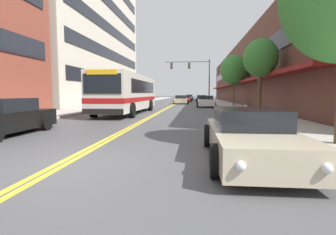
% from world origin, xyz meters
% --- Properties ---
extents(ground_plane, '(240.00, 240.00, 0.00)m').
position_xyz_m(ground_plane, '(0.00, 37.00, 0.00)').
color(ground_plane, '#4C4C4F').
extents(sidewalk_left, '(3.36, 106.00, 0.17)m').
position_xyz_m(sidewalk_left, '(-7.18, 37.00, 0.08)').
color(sidewalk_left, '#B2ADA5').
rests_on(sidewalk_left, ground_plane).
extents(sidewalk_right, '(3.36, 106.00, 0.17)m').
position_xyz_m(sidewalk_right, '(7.18, 37.00, 0.08)').
color(sidewalk_right, '#B2ADA5').
rests_on(sidewalk_right, ground_plane).
extents(centre_line, '(0.34, 106.00, 0.01)m').
position_xyz_m(centre_line, '(0.00, 37.00, 0.00)').
color(centre_line, yellow).
rests_on(centre_line, ground_plane).
extents(office_tower_left, '(12.08, 31.40, 24.92)m').
position_xyz_m(office_tower_left, '(-15.10, 32.51, 12.46)').
color(office_tower_left, beige).
rests_on(office_tower_left, ground_plane).
extents(storefront_row_right, '(9.10, 68.00, 8.80)m').
position_xyz_m(storefront_row_right, '(13.09, 37.00, 4.40)').
color(storefront_row_right, brown).
rests_on(storefront_row_right, ground_plane).
extents(city_bus, '(2.86, 11.67, 2.99)m').
position_xyz_m(city_bus, '(-2.35, 14.99, 1.69)').
color(city_bus, silver).
rests_on(city_bus, ground_plane).
extents(car_dark_grey_parked_left_near, '(2.18, 4.69, 1.39)m').
position_xyz_m(car_dark_grey_parked_left_near, '(-4.26, 25.69, 0.65)').
color(car_dark_grey_parked_left_near, '#38383D').
rests_on(car_dark_grey_parked_left_near, ground_plane).
extents(car_black_parked_left_mid, '(1.99, 4.85, 1.40)m').
position_xyz_m(car_black_parked_left_mid, '(-4.27, 3.56, 0.65)').
color(car_black_parked_left_mid, black).
rests_on(car_black_parked_left_mid, ground_plane).
extents(car_champagne_parked_right_foreground, '(2.02, 4.90, 1.21)m').
position_xyz_m(car_champagne_parked_right_foreground, '(4.27, 0.77, 0.57)').
color(car_champagne_parked_right_foreground, beige).
rests_on(car_champagne_parked_right_foreground, ground_plane).
extents(car_navy_parked_right_mid, '(2.16, 4.67, 1.28)m').
position_xyz_m(car_navy_parked_right_mid, '(4.27, 43.11, 0.59)').
color(car_navy_parked_right_mid, '#19234C').
rests_on(car_navy_parked_right_mid, ground_plane).
extents(car_white_parked_right_far, '(2.10, 4.69, 1.32)m').
position_xyz_m(car_white_parked_right_far, '(4.27, 25.49, 0.62)').
color(car_white_parked_right_far, white).
rests_on(car_white_parked_right_far, ground_plane).
extents(car_red_moving_lead, '(2.06, 4.79, 1.22)m').
position_xyz_m(car_red_moving_lead, '(1.39, 43.79, 0.58)').
color(car_red_moving_lead, maroon).
rests_on(car_red_moving_lead, ground_plane).
extents(car_beige_moving_second, '(2.20, 4.33, 1.30)m').
position_xyz_m(car_beige_moving_second, '(0.91, 34.13, 0.60)').
color(car_beige_moving_second, '#BCAD89').
rests_on(car_beige_moving_second, ground_plane).
extents(car_slate_blue_moving_third, '(1.97, 4.84, 1.31)m').
position_xyz_m(car_slate_blue_moving_third, '(1.68, 57.24, 0.61)').
color(car_slate_blue_moving_third, '#475675').
rests_on(car_slate_blue_moving_third, ground_plane).
extents(traffic_signal_mast, '(7.05, 0.38, 6.86)m').
position_xyz_m(traffic_signal_mast, '(2.84, 36.03, 4.91)').
color(traffic_signal_mast, '#47474C').
rests_on(traffic_signal_mast, ground_plane).
extents(street_tree_right_mid, '(2.42, 2.42, 5.24)m').
position_xyz_m(street_tree_right_mid, '(7.53, 13.58, 4.04)').
color(street_tree_right_mid, brown).
rests_on(street_tree_right_mid, sidewalk_right).
extents(street_tree_right_far, '(3.14, 3.14, 5.85)m').
position_xyz_m(street_tree_right_far, '(7.49, 25.66, 4.28)').
color(street_tree_right_far, brown).
rests_on(street_tree_right_far, sidewalk_right).
extents(fire_hydrant, '(0.29, 0.21, 0.76)m').
position_xyz_m(fire_hydrant, '(5.95, 10.07, 0.55)').
color(fire_hydrant, '#B7B7BC').
rests_on(fire_hydrant, sidewalk_right).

